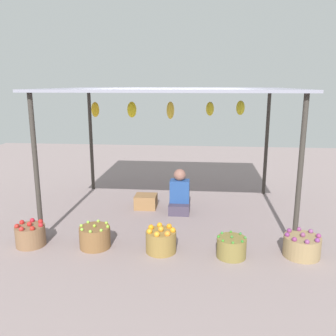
{
  "coord_description": "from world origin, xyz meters",
  "views": [
    {
      "loc": [
        0.51,
        -6.01,
        2.22
      ],
      "look_at": [
        0.0,
        -0.62,
        0.95
      ],
      "focal_mm": 38.3,
      "sensor_mm": 36.0,
      "label": 1
    }
  ],
  "objects_px": {
    "basket_red_apples": "(30,235)",
    "basket_purple_onions": "(302,246)",
    "vendor_person": "(180,196)",
    "wooden_crate_near_vendor": "(146,201)",
    "basket_limes": "(95,237)",
    "basket_oranges": "(161,241)",
    "basket_green_chilies": "(231,247)"
  },
  "relations": [
    {
      "from": "basket_red_apples",
      "to": "basket_purple_onions",
      "type": "height_order",
      "value": "basket_red_apples"
    },
    {
      "from": "vendor_person",
      "to": "wooden_crate_near_vendor",
      "type": "xyz_separation_m",
      "value": [
        -0.63,
        0.15,
        -0.18
      ]
    },
    {
      "from": "basket_limes",
      "to": "basket_purple_onions",
      "type": "xyz_separation_m",
      "value": [
        2.79,
        -0.0,
        -0.01
      ]
    },
    {
      "from": "vendor_person",
      "to": "basket_red_apples",
      "type": "relative_size",
      "value": 1.91
    },
    {
      "from": "basket_red_apples",
      "to": "wooden_crate_near_vendor",
      "type": "xyz_separation_m",
      "value": [
        1.37,
        1.7,
        -0.03
      ]
    },
    {
      "from": "basket_red_apples",
      "to": "basket_purple_onions",
      "type": "bearing_deg",
      "value": 0.45
    },
    {
      "from": "basket_limes",
      "to": "wooden_crate_near_vendor",
      "type": "relative_size",
      "value": 1.09
    },
    {
      "from": "basket_oranges",
      "to": "wooden_crate_near_vendor",
      "type": "bearing_deg",
      "value": 105.49
    },
    {
      "from": "wooden_crate_near_vendor",
      "to": "basket_oranges",
      "type": "bearing_deg",
      "value": -74.51
    },
    {
      "from": "basket_red_apples",
      "to": "wooden_crate_near_vendor",
      "type": "distance_m",
      "value": 2.19
    },
    {
      "from": "vendor_person",
      "to": "basket_oranges",
      "type": "xyz_separation_m",
      "value": [
        -0.15,
        -1.57,
        -0.14
      ]
    },
    {
      "from": "basket_red_apples",
      "to": "basket_green_chilies",
      "type": "distance_m",
      "value": 2.79
    },
    {
      "from": "basket_oranges",
      "to": "basket_purple_onions",
      "type": "distance_m",
      "value": 1.86
    },
    {
      "from": "basket_red_apples",
      "to": "basket_purple_onions",
      "type": "distance_m",
      "value": 3.71
    },
    {
      "from": "basket_red_apples",
      "to": "basket_oranges",
      "type": "distance_m",
      "value": 1.85
    },
    {
      "from": "basket_oranges",
      "to": "basket_purple_onions",
      "type": "relative_size",
      "value": 0.86
    },
    {
      "from": "basket_green_chilies",
      "to": "wooden_crate_near_vendor",
      "type": "distance_m",
      "value": 2.28
    },
    {
      "from": "basket_oranges",
      "to": "basket_red_apples",
      "type": "bearing_deg",
      "value": 179.4
    },
    {
      "from": "basket_purple_onions",
      "to": "wooden_crate_near_vendor",
      "type": "distance_m",
      "value": 2.88
    },
    {
      "from": "basket_purple_onions",
      "to": "basket_red_apples",
      "type": "bearing_deg",
      "value": -179.55
    },
    {
      "from": "vendor_person",
      "to": "basket_limes",
      "type": "bearing_deg",
      "value": -125.36
    },
    {
      "from": "vendor_person",
      "to": "basket_limes",
      "type": "relative_size",
      "value": 1.82
    },
    {
      "from": "vendor_person",
      "to": "wooden_crate_near_vendor",
      "type": "relative_size",
      "value": 1.99
    },
    {
      "from": "basket_red_apples",
      "to": "basket_green_chilies",
      "type": "relative_size",
      "value": 1.05
    },
    {
      "from": "basket_green_chilies",
      "to": "basket_purple_onions",
      "type": "height_order",
      "value": "basket_purple_onions"
    },
    {
      "from": "vendor_person",
      "to": "wooden_crate_near_vendor",
      "type": "distance_m",
      "value": 0.67
    },
    {
      "from": "basket_red_apples",
      "to": "wooden_crate_near_vendor",
      "type": "height_order",
      "value": "basket_red_apples"
    },
    {
      "from": "basket_red_apples",
      "to": "basket_oranges",
      "type": "xyz_separation_m",
      "value": [
        1.85,
        -0.02,
        0.01
      ]
    },
    {
      "from": "basket_limes",
      "to": "wooden_crate_near_vendor",
      "type": "xyz_separation_m",
      "value": [
        0.45,
        1.67,
        -0.03
      ]
    },
    {
      "from": "vendor_person",
      "to": "basket_green_chilies",
      "type": "height_order",
      "value": "vendor_person"
    },
    {
      "from": "vendor_person",
      "to": "basket_limes",
      "type": "distance_m",
      "value": 1.87
    },
    {
      "from": "basket_oranges",
      "to": "basket_green_chilies",
      "type": "height_order",
      "value": "basket_oranges"
    }
  ]
}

